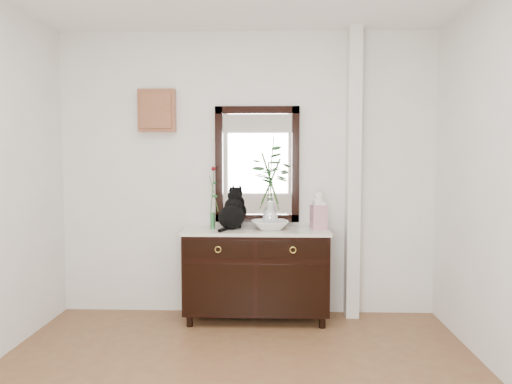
{
  "coord_description": "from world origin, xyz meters",
  "views": [
    {
      "loc": [
        0.25,
        -2.79,
        1.52
      ],
      "look_at": [
        0.1,
        1.63,
        1.2
      ],
      "focal_mm": 35.0,
      "sensor_mm": 36.0,
      "label": 1
    }
  ],
  "objects_px": {
    "ginger_jar": "(319,210)",
    "lotus_bowl": "(270,225)",
    "cat": "(231,209)",
    "sideboard": "(256,270)"
  },
  "relations": [
    {
      "from": "sideboard",
      "to": "lotus_bowl",
      "type": "xyz_separation_m",
      "value": [
        0.13,
        -0.01,
        0.42
      ]
    },
    {
      "from": "sideboard",
      "to": "cat",
      "type": "xyz_separation_m",
      "value": [
        -0.23,
        0.02,
        0.56
      ]
    },
    {
      "from": "cat",
      "to": "ginger_jar",
      "type": "relative_size",
      "value": 1.04
    },
    {
      "from": "sideboard",
      "to": "cat",
      "type": "relative_size",
      "value": 3.58
    },
    {
      "from": "sideboard",
      "to": "ginger_jar",
      "type": "bearing_deg",
      "value": 3.53
    },
    {
      "from": "ginger_jar",
      "to": "lotus_bowl",
      "type": "bearing_deg",
      "value": -174.76
    },
    {
      "from": "sideboard",
      "to": "ginger_jar",
      "type": "xyz_separation_m",
      "value": [
        0.57,
        0.04,
        0.55
      ]
    },
    {
      "from": "sideboard",
      "to": "lotus_bowl",
      "type": "distance_m",
      "value": 0.44
    },
    {
      "from": "ginger_jar",
      "to": "cat",
      "type": "bearing_deg",
      "value": -178.64
    },
    {
      "from": "cat",
      "to": "lotus_bowl",
      "type": "bearing_deg",
      "value": 13.03
    }
  ]
}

